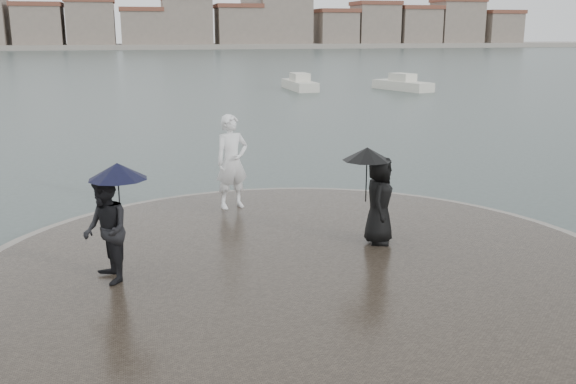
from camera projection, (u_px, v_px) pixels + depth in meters
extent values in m
cylinder|color=gray|center=(305.00, 277.00, 11.68)|extent=(12.50, 12.50, 0.32)
cylinder|color=#2D261E|center=(305.00, 276.00, 11.68)|extent=(11.90, 11.90, 0.36)
imported|color=white|center=(232.00, 162.00, 15.30)|extent=(0.95, 0.76, 2.26)
imported|color=black|center=(106.00, 231.00, 10.75)|extent=(0.91, 1.05, 1.82)
cylinder|color=black|center=(120.00, 203.00, 10.80)|extent=(0.02, 0.02, 0.90)
cone|color=black|center=(117.00, 171.00, 10.66)|extent=(0.99, 0.99, 0.28)
imported|color=black|center=(379.00, 200.00, 12.77)|extent=(0.88, 1.02, 1.77)
cylinder|color=black|center=(366.00, 180.00, 12.71)|extent=(0.02, 0.02, 0.90)
cone|color=black|center=(367.00, 154.00, 12.58)|extent=(0.98, 0.98, 0.26)
cube|color=gray|center=(143.00, 46.00, 162.00)|extent=(260.00, 20.00, 1.20)
cube|color=gray|center=(39.00, 28.00, 152.69)|extent=(11.00, 10.00, 10.00)
cube|color=brown|center=(37.00, 4.00, 151.34)|extent=(11.60, 10.60, 1.00)
cube|color=gray|center=(91.00, 26.00, 155.27)|extent=(11.00, 10.00, 11.00)
cube|color=brown|center=(90.00, 0.00, 153.80)|extent=(11.60, 10.60, 1.00)
cube|color=gray|center=(142.00, 31.00, 158.21)|extent=(10.00, 10.00, 9.00)
cube|color=brown|center=(141.00, 10.00, 156.99)|extent=(10.60, 10.60, 1.00)
cube|color=gray|center=(187.00, 24.00, 160.32)|extent=(12.00, 10.00, 12.00)
cube|color=gray|center=(238.00, 29.00, 163.49)|extent=(11.00, 10.00, 10.00)
cube|color=brown|center=(238.00, 6.00, 162.15)|extent=(11.60, 10.60, 1.00)
cube|color=gray|center=(284.00, 23.00, 165.83)|extent=(13.00, 10.00, 13.00)
cube|color=gray|center=(336.00, 31.00, 169.47)|extent=(10.00, 10.00, 9.00)
cube|color=brown|center=(336.00, 11.00, 168.24)|extent=(10.60, 10.60, 1.00)
cube|color=gray|center=(375.00, 27.00, 171.70)|extent=(11.00, 10.00, 11.00)
cube|color=brown|center=(376.00, 3.00, 170.23)|extent=(11.60, 10.60, 1.00)
cube|color=gray|center=(416.00, 29.00, 174.52)|extent=(11.00, 10.00, 10.00)
cube|color=brown|center=(417.00, 8.00, 173.18)|extent=(11.60, 10.60, 1.00)
cube|color=gray|center=(457.00, 25.00, 176.98)|extent=(12.00, 10.00, 12.00)
cube|color=brown|center=(458.00, 0.00, 175.39)|extent=(12.60, 10.60, 1.00)
cube|color=gray|center=(499.00, 31.00, 180.27)|extent=(10.00, 10.00, 9.00)
cube|color=brown|center=(500.00, 12.00, 179.05)|extent=(10.60, 10.60, 1.00)
sphere|color=gray|center=(260.00, 1.00, 165.02)|extent=(10.00, 10.00, 10.00)
cube|color=beige|center=(402.00, 87.00, 50.03)|extent=(3.28, 5.72, 0.90)
cube|color=beige|center=(403.00, 79.00, 49.88)|extent=(1.78, 2.28, 0.90)
cube|color=beige|center=(300.00, 87.00, 50.37)|extent=(1.70, 5.53, 0.90)
cube|color=beige|center=(300.00, 79.00, 50.22)|extent=(1.24, 2.02, 0.90)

